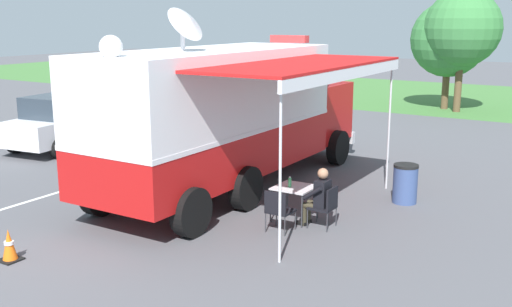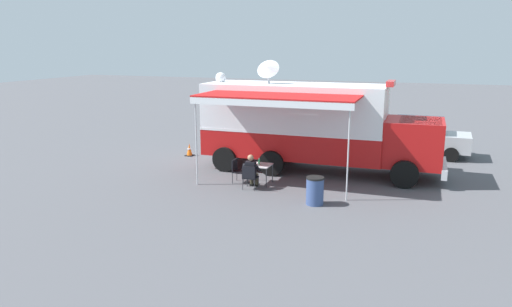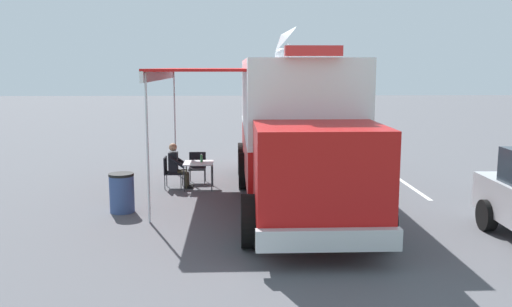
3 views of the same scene
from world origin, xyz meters
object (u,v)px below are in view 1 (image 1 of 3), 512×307
Objects in this scene: folding_table at (295,189)px; car_far_corner at (191,116)px; folding_chair_beside_table at (278,208)px; command_truck at (232,112)px; folding_chair_at_table at (327,204)px; traffic_cone at (9,246)px; water_bottle at (290,182)px; trash_bin at (405,184)px; seated_responder at (318,196)px; car_behind_truck at (64,122)px.

folding_table is 0.19× the size of car_far_corner.
command_truck is at bearing 139.97° from folding_chair_beside_table.
car_far_corner is at bearing 144.92° from folding_chair_at_table.
folding_chair_at_table is 9.59m from car_far_corner.
folding_table is at bearing 96.47° from folding_chair_beside_table.
folding_chair_at_table is (0.80, -0.10, -0.16)m from folding_table.
folding_chair_beside_table is (2.57, -2.16, -1.43)m from command_truck.
traffic_cone is (-3.21, -4.62, -0.39)m from folding_table.
folding_chair_beside_table is 0.20× the size of car_far_corner.
water_bottle reaches higher than traffic_cone.
folding_chair_at_table is at bearing -2.28° from water_bottle.
folding_chair_at_table is at bearing -107.25° from trash_bin.
command_truck is 7.61× the size of seated_responder.
trash_bin is at bearing 72.75° from folding_chair_at_table.
seated_responder is 10.71m from car_behind_truck.
water_bottle is 0.05× the size of car_far_corner.
folding_chair_at_table is at bearing -35.08° from car_far_corner.
car_far_corner is (-7.04, 5.41, 0.21)m from folding_table.
folding_chair_at_table is 0.20× the size of car_far_corner.
trash_bin reaches higher than folding_chair_beside_table.
folding_chair_beside_table is (-0.70, -0.75, 0.00)m from folding_chair_at_table.
seated_responder is at bearing -9.49° from folding_table.
command_truck is at bearing 152.09° from folding_table.
seated_responder is at bearing 49.73° from traffic_cone.
trash_bin reaches higher than traffic_cone.
car_behind_truck reaches higher than folding_chair_at_table.
command_truck is 10.93× the size of folding_chair_at_table.
folding_table reaches higher than traffic_cone.
folding_chair_at_table is 0.96× the size of trash_bin.
water_bottle reaches higher than trash_bin.
traffic_cone is (-3.13, -4.55, -0.55)m from water_bottle.
car_behind_truck is 1.03× the size of car_far_corner.
car_far_corner is (-7.14, 6.26, 0.37)m from folding_chair_beside_table.
command_truck is 2.98m from water_bottle.
seated_responder is at bearing -12.91° from car_behind_truck.
water_bottle is 8.86m from car_far_corner.
car_behind_truck is at bearing 167.32° from folding_chair_at_table.
water_bottle is at bearing 177.72° from folding_chair_at_table.
folding_table is 0.93× the size of folding_chair_beside_table.
car_far_corner is (-6.96, 5.47, 0.05)m from water_bottle.
command_truck is 16.40× the size of traffic_cone.
traffic_cone is 0.14× the size of car_far_corner.
folding_chair_at_table is 1.00× the size of folding_chair_beside_table.
command_truck reaches higher than car_far_corner.
car_behind_truck is at bearing 166.88° from folding_table.
folding_table is at bearing 170.51° from seated_responder.
car_behind_truck is (-10.44, 2.39, 0.23)m from seated_responder.
traffic_cone is (-3.82, -4.51, -0.37)m from seated_responder.
folding_table is at bearing -37.52° from car_far_corner.
car_behind_truck is at bearing 162.44° from folding_chair_beside_table.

